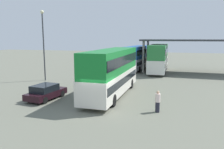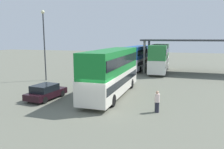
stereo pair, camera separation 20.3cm
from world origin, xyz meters
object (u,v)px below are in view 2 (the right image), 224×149
double_decker_near_canopy (138,57)px  double_decker_mid_row (159,57)px  double_decker_main (112,71)px  pedestrian_waiting (157,102)px  lamppost_tall (44,38)px  parked_hatchback (46,92)px

double_decker_near_canopy → double_decker_mid_row: bearing=-112.2°
double_decker_main → pedestrian_waiting: 6.23m
lamppost_tall → pedestrian_waiting: 17.85m
double_decker_main → double_decker_mid_row: bearing=-10.1°
double_decker_main → double_decker_mid_row: size_ratio=1.04×
double_decker_main → parked_hatchback: (-5.22, -3.15, -1.71)m
double_decker_main → lamppost_tall: (-10.37, 4.61, 3.06)m
double_decker_main → double_decker_near_canopy: size_ratio=1.06×
lamppost_tall → double_decker_near_canopy: bearing=54.6°
double_decker_mid_row → lamppost_tall: bearing=129.9°
double_decker_main → lamppost_tall: size_ratio=1.26×
double_decker_main → parked_hatchback: size_ratio=2.71×
parked_hatchback → double_decker_mid_row: bearing=-16.9°
double_decker_main → pedestrian_waiting: bearing=-129.3°
double_decker_mid_row → lamppost_tall: lamppost_tall is taller
parked_hatchback → lamppost_tall: lamppost_tall is taller
parked_hatchback → pedestrian_waiting: bearing=-88.0°
lamppost_tall → pedestrian_waiting: (15.03, -8.43, -4.64)m
double_decker_main → pedestrian_waiting: size_ratio=6.84×
double_decker_main → double_decker_near_canopy: bearing=2.8°
parked_hatchback → pedestrian_waiting: 9.90m
double_decker_near_canopy → double_decker_mid_row: (3.75, -1.91, 0.19)m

